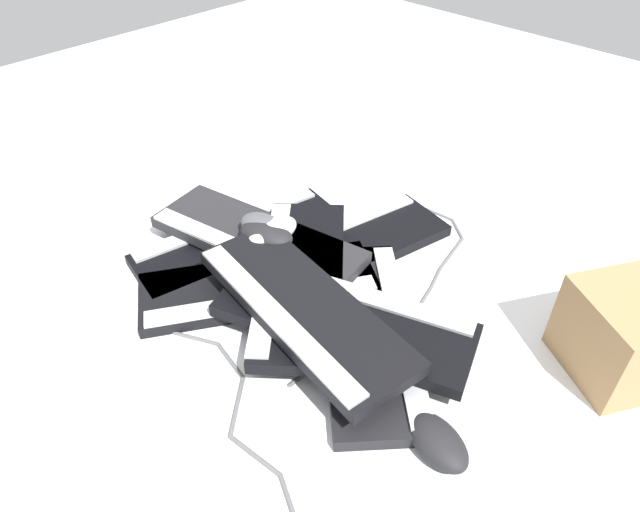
{
  "coord_description": "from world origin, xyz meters",
  "views": [
    {
      "loc": [
        0.52,
        -0.58,
        0.74
      ],
      "look_at": [
        -0.07,
        0.02,
        0.04
      ],
      "focal_mm": 32.0,
      "sensor_mm": 36.0,
      "label": 1
    }
  ],
  "objects_px": {
    "keyboard_2": "(241,240)",
    "mouse_3": "(437,441)",
    "mouse_0": "(273,231)",
    "keyboard_6": "(344,319)",
    "keyboard_1": "(345,247)",
    "keyboard_7": "(302,308)",
    "mouse_1": "(264,227)",
    "mouse_2": "(266,234)",
    "keyboard_4": "(300,276)",
    "keyboard_3": "(259,287)",
    "keyboard_5": "(256,239)",
    "keyboard_0": "(369,331)"
  },
  "relations": [
    {
      "from": "keyboard_2",
      "to": "keyboard_1",
      "type": "bearing_deg",
      "value": 38.55
    },
    {
      "from": "mouse_3",
      "to": "keyboard_2",
      "type": "bearing_deg",
      "value": 3.79
    },
    {
      "from": "keyboard_5",
      "to": "mouse_1",
      "type": "distance_m",
      "value": 0.04
    },
    {
      "from": "mouse_1",
      "to": "keyboard_6",
      "type": "bearing_deg",
      "value": -17.0
    },
    {
      "from": "keyboard_0",
      "to": "mouse_3",
      "type": "bearing_deg",
      "value": -24.81
    },
    {
      "from": "keyboard_0",
      "to": "mouse_0",
      "type": "xyz_separation_m",
      "value": [
        -0.27,
        0.02,
        0.07
      ]
    },
    {
      "from": "mouse_2",
      "to": "mouse_3",
      "type": "distance_m",
      "value": 0.49
    },
    {
      "from": "keyboard_1",
      "to": "keyboard_7",
      "type": "xyz_separation_m",
      "value": [
        0.11,
        -0.23,
        0.06
      ]
    },
    {
      "from": "keyboard_4",
      "to": "keyboard_6",
      "type": "xyz_separation_m",
      "value": [
        0.13,
        -0.02,
        0.0
      ]
    },
    {
      "from": "keyboard_2",
      "to": "keyboard_6",
      "type": "height_order",
      "value": "keyboard_6"
    },
    {
      "from": "keyboard_1",
      "to": "mouse_0",
      "type": "distance_m",
      "value": 0.16
    },
    {
      "from": "keyboard_3",
      "to": "keyboard_6",
      "type": "relative_size",
      "value": 0.97
    },
    {
      "from": "mouse_0",
      "to": "mouse_3",
      "type": "xyz_separation_m",
      "value": [
        0.48,
        -0.12,
        -0.06
      ]
    },
    {
      "from": "keyboard_1",
      "to": "keyboard_3",
      "type": "xyz_separation_m",
      "value": [
        -0.03,
        -0.2,
        0.0
      ]
    },
    {
      "from": "mouse_0",
      "to": "keyboard_4",
      "type": "bearing_deg",
      "value": -103.87
    },
    {
      "from": "keyboard_1",
      "to": "keyboard_5",
      "type": "xyz_separation_m",
      "value": [
        -0.12,
        -0.13,
        0.03
      ]
    },
    {
      "from": "keyboard_1",
      "to": "keyboard_2",
      "type": "relative_size",
      "value": 1.0
    },
    {
      "from": "keyboard_7",
      "to": "mouse_1",
      "type": "height_order",
      "value": "mouse_1"
    },
    {
      "from": "keyboard_1",
      "to": "keyboard_6",
      "type": "relative_size",
      "value": 0.99
    },
    {
      "from": "keyboard_7",
      "to": "keyboard_6",
      "type": "bearing_deg",
      "value": 47.7
    },
    {
      "from": "keyboard_4",
      "to": "mouse_1",
      "type": "height_order",
      "value": "mouse_1"
    },
    {
      "from": "keyboard_5",
      "to": "mouse_1",
      "type": "relative_size",
      "value": 4.19
    },
    {
      "from": "keyboard_4",
      "to": "keyboard_6",
      "type": "distance_m",
      "value": 0.13
    },
    {
      "from": "keyboard_7",
      "to": "keyboard_2",
      "type": "bearing_deg",
      "value": 162.08
    },
    {
      "from": "keyboard_7",
      "to": "mouse_3",
      "type": "distance_m",
      "value": 0.3
    },
    {
      "from": "keyboard_0",
      "to": "keyboard_7",
      "type": "bearing_deg",
      "value": -134.46
    },
    {
      "from": "keyboard_3",
      "to": "keyboard_7",
      "type": "height_order",
      "value": "keyboard_7"
    },
    {
      "from": "keyboard_1",
      "to": "mouse_1",
      "type": "height_order",
      "value": "mouse_1"
    },
    {
      "from": "mouse_1",
      "to": "keyboard_3",
      "type": "bearing_deg",
      "value": -55.74
    },
    {
      "from": "keyboard_4",
      "to": "mouse_0",
      "type": "bearing_deg",
      "value": 165.71
    },
    {
      "from": "keyboard_0",
      "to": "mouse_1",
      "type": "xyz_separation_m",
      "value": [
        -0.29,
        0.02,
        0.07
      ]
    },
    {
      "from": "keyboard_4",
      "to": "keyboard_7",
      "type": "relative_size",
      "value": 0.94
    },
    {
      "from": "keyboard_1",
      "to": "mouse_2",
      "type": "distance_m",
      "value": 0.17
    },
    {
      "from": "keyboard_2",
      "to": "mouse_3",
      "type": "distance_m",
      "value": 0.58
    },
    {
      "from": "mouse_2",
      "to": "keyboard_4",
      "type": "bearing_deg",
      "value": 156.36
    },
    {
      "from": "mouse_3",
      "to": "mouse_2",
      "type": "bearing_deg",
      "value": 2.24
    },
    {
      "from": "keyboard_6",
      "to": "mouse_1",
      "type": "distance_m",
      "value": 0.26
    },
    {
      "from": "keyboard_6",
      "to": "mouse_2",
      "type": "bearing_deg",
      "value": 171.84
    },
    {
      "from": "mouse_0",
      "to": "keyboard_6",
      "type": "bearing_deg",
      "value": -101.31
    },
    {
      "from": "keyboard_7",
      "to": "keyboard_3",
      "type": "bearing_deg",
      "value": 170.58
    },
    {
      "from": "keyboard_1",
      "to": "keyboard_3",
      "type": "bearing_deg",
      "value": -99.64
    },
    {
      "from": "keyboard_3",
      "to": "mouse_1",
      "type": "distance_m",
      "value": 0.12
    },
    {
      "from": "keyboard_4",
      "to": "keyboard_5",
      "type": "relative_size",
      "value": 0.93
    },
    {
      "from": "keyboard_4",
      "to": "keyboard_6",
      "type": "height_order",
      "value": "same"
    },
    {
      "from": "keyboard_5",
      "to": "mouse_3",
      "type": "height_order",
      "value": "keyboard_5"
    },
    {
      "from": "keyboard_2",
      "to": "mouse_1",
      "type": "distance_m",
      "value": 0.1
    },
    {
      "from": "mouse_1",
      "to": "mouse_2",
      "type": "xyz_separation_m",
      "value": [
        0.02,
        -0.01,
        0.0
      ]
    },
    {
      "from": "keyboard_3",
      "to": "mouse_0",
      "type": "height_order",
      "value": "mouse_0"
    },
    {
      "from": "keyboard_5",
      "to": "keyboard_6",
      "type": "xyz_separation_m",
      "value": [
        0.27,
        -0.04,
        0.0
      ]
    },
    {
      "from": "keyboard_0",
      "to": "mouse_0",
      "type": "relative_size",
      "value": 3.88
    }
  ]
}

